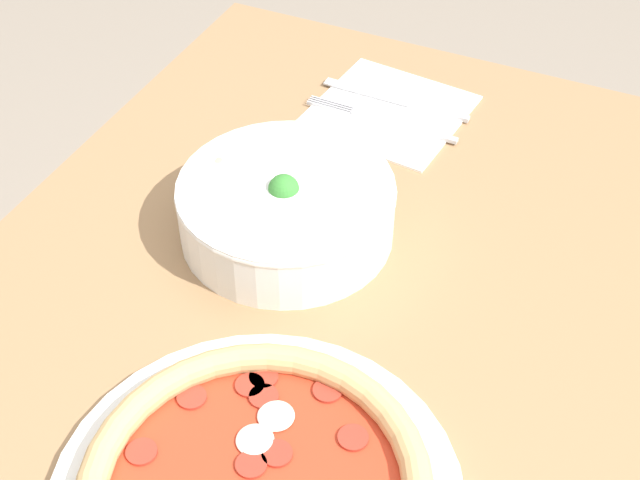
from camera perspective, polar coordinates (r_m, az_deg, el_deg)
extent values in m
cube|color=#99724C|center=(0.83, -0.91, -8.96)|extent=(1.15, 0.77, 0.03)
cylinder|color=olive|center=(1.50, -3.46, 0.28)|extent=(0.06, 0.06, 0.70)
cylinder|color=#A83323|center=(0.79, -3.63, -8.75)|extent=(0.03, 0.03, 0.00)
cylinder|color=#A83323|center=(0.75, 2.13, -12.53)|extent=(0.03, 0.03, 0.00)
cylinder|color=#A83323|center=(0.76, -11.35, -13.15)|extent=(0.03, 0.03, 0.00)
cylinder|color=#A83323|center=(0.78, -8.21, -9.92)|extent=(0.03, 0.03, 0.00)
cylinder|color=#A83323|center=(0.78, 0.49, -9.61)|extent=(0.03, 0.03, 0.00)
cylinder|color=#A83323|center=(0.74, -4.42, -14.14)|extent=(0.03, 0.03, 0.00)
cylinder|color=#A83323|center=(0.78, -3.62, -9.97)|extent=(0.03, 0.03, 0.00)
cylinder|color=#A83323|center=(0.75, -2.77, -13.49)|extent=(0.03, 0.03, 0.00)
cylinder|color=#A83323|center=(0.79, -4.51, -9.25)|extent=(0.03, 0.03, 0.00)
ellipsoid|color=silver|center=(0.77, -2.84, -11.17)|extent=(0.03, 0.03, 0.01)
ellipsoid|color=silver|center=(0.75, -3.88, -12.76)|extent=(0.03, 0.03, 0.01)
cylinder|color=white|center=(0.92, -2.15, 1.96)|extent=(0.22, 0.22, 0.06)
torus|color=white|center=(0.91, -2.20, 3.25)|extent=(0.23, 0.23, 0.01)
ellipsoid|color=tan|center=(0.95, -6.48, 4.73)|extent=(0.04, 0.03, 0.02)
ellipsoid|color=tan|center=(0.92, 1.92, 3.43)|extent=(0.03, 0.02, 0.02)
ellipsoid|color=tan|center=(0.97, -2.70, 5.60)|extent=(0.04, 0.04, 0.02)
ellipsoid|color=tan|center=(0.88, -5.19, 1.09)|extent=(0.04, 0.04, 0.02)
ellipsoid|color=tan|center=(0.91, 0.80, 2.86)|extent=(0.04, 0.04, 0.02)
sphere|color=#388433|center=(0.90, -2.34, 3.25)|extent=(0.03, 0.03, 0.03)
ellipsoid|color=yellow|center=(0.87, -4.92, 0.49)|extent=(0.04, 0.02, 0.02)
cube|color=white|center=(1.12, 4.43, 8.22)|extent=(0.19, 0.19, 0.00)
cube|color=silver|center=(1.09, 5.37, 7.26)|extent=(0.01, 0.14, 0.00)
cube|color=silver|center=(1.12, 0.81, 8.75)|extent=(0.00, 0.06, 0.00)
cube|color=silver|center=(1.12, 0.72, 8.64)|extent=(0.00, 0.06, 0.00)
cube|color=silver|center=(1.12, 0.62, 8.53)|extent=(0.00, 0.06, 0.00)
cube|color=silver|center=(1.11, 0.52, 8.42)|extent=(0.00, 0.06, 0.00)
cube|color=silver|center=(1.12, 7.63, 8.15)|extent=(0.01, 0.08, 0.01)
cube|color=silver|center=(1.15, 3.03, 9.43)|extent=(0.02, 0.12, 0.00)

